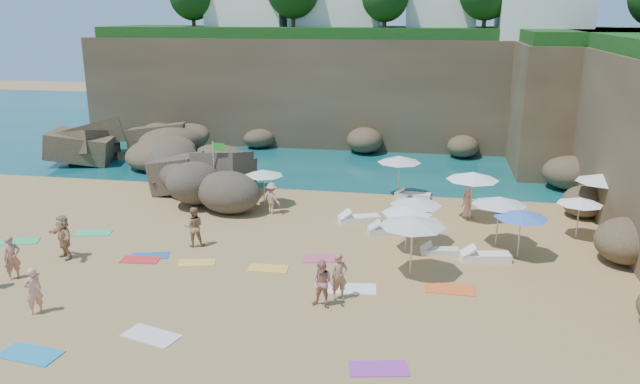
% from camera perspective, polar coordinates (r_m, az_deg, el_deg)
% --- Properties ---
extents(ground, '(120.00, 120.00, 0.00)m').
position_cam_1_polar(ground, '(26.72, -5.44, -5.67)').
color(ground, tan).
rests_on(ground, ground).
extents(seawater, '(120.00, 120.00, 0.00)m').
position_cam_1_polar(seawater, '(55.15, 3.15, 5.80)').
color(seawater, '#0C4751').
rests_on(seawater, ground).
extents(cliff_back, '(44.00, 8.00, 8.00)m').
position_cam_1_polar(cliff_back, '(49.41, 4.78, 9.25)').
color(cliff_back, brown).
rests_on(cliff_back, ground).
extents(cliff_corner, '(10.00, 12.00, 8.00)m').
position_cam_1_polar(cliff_corner, '(45.31, 23.45, 7.36)').
color(cliff_corner, brown).
rests_on(cliff_corner, ground).
extents(rock_promontory, '(12.00, 7.00, 2.00)m').
position_cam_1_polar(rock_promontory, '(44.80, -13.41, 2.95)').
color(rock_promontory, brown).
rests_on(rock_promontory, ground).
extents(marina_masts, '(3.10, 0.10, 6.00)m').
position_cam_1_polar(marina_masts, '(59.13, -13.06, 9.05)').
color(marina_masts, white).
rests_on(marina_masts, ground).
extents(rock_outcrop, '(8.98, 7.93, 2.98)m').
position_cam_1_polar(rock_outcrop, '(35.45, -11.91, -0.42)').
color(rock_outcrop, brown).
rests_on(rock_outcrop, ground).
extents(flag_pole, '(0.66, 0.07, 3.41)m').
position_cam_1_polar(flag_pole, '(33.24, -9.51, 2.49)').
color(flag_pole, silver).
rests_on(flag_pole, ground).
extents(parasol_0, '(2.08, 2.08, 1.97)m').
position_cam_1_polar(parasol_0, '(32.75, -5.18, 1.78)').
color(parasol_0, silver).
rests_on(parasol_0, ground).
extents(parasol_1, '(2.56, 2.56, 2.42)m').
position_cam_1_polar(parasol_1, '(31.19, 13.79, 1.44)').
color(parasol_1, silver).
rests_on(parasol_1, ground).
extents(parasol_2, '(2.43, 2.43, 2.29)m').
position_cam_1_polar(parasol_2, '(34.57, 7.27, 2.99)').
color(parasol_2, silver).
rests_on(parasol_2, ground).
extents(parasol_3, '(2.36, 2.36, 2.23)m').
position_cam_1_polar(parasol_3, '(28.00, 16.08, -0.78)').
color(parasol_3, silver).
rests_on(parasol_3, ground).
extents(parasol_4, '(2.61, 2.61, 2.47)m').
position_cam_1_polar(parasol_4, '(32.72, 24.53, 1.18)').
color(parasol_4, silver).
rests_on(parasol_4, ground).
extents(parasol_5, '(2.27, 2.27, 2.15)m').
position_cam_1_polar(parasol_5, '(27.44, 8.78, -0.84)').
color(parasol_5, silver).
rests_on(parasol_5, ground).
extents(parasol_7, '(2.01, 2.01, 1.90)m').
position_cam_1_polar(parasol_7, '(30.28, 22.68, -0.75)').
color(parasol_7, silver).
rests_on(parasol_7, ground).
extents(parasol_8, '(2.14, 2.14, 2.02)m').
position_cam_1_polar(parasol_8, '(26.59, 7.97, -1.62)').
color(parasol_8, silver).
rests_on(parasol_8, ground).
extents(parasol_9, '(2.58, 2.58, 2.44)m').
position_cam_1_polar(parasol_9, '(24.00, 8.46, -2.65)').
color(parasol_9, silver).
rests_on(parasol_9, ground).
extents(parasol_10, '(2.21, 2.21, 2.09)m').
position_cam_1_polar(parasol_10, '(26.91, 17.93, -1.91)').
color(parasol_10, silver).
rests_on(parasol_10, ground).
extents(lounger_0, '(2.11, 1.42, 0.31)m').
position_cam_1_polar(lounger_0, '(30.53, 3.59, -2.49)').
color(lounger_0, white).
rests_on(lounger_0, ground).
extents(lounger_1, '(1.99, 0.77, 0.30)m').
position_cam_1_polar(lounger_1, '(34.74, 8.46, -0.32)').
color(lounger_1, silver).
rests_on(lounger_1, ground).
extents(lounger_2, '(1.97, 1.40, 0.29)m').
position_cam_1_polar(lounger_2, '(30.12, 9.05, -2.95)').
color(lounger_2, white).
rests_on(lounger_2, ground).
extents(lounger_3, '(2.11, 1.21, 0.31)m').
position_cam_1_polar(lounger_3, '(29.09, 6.39, -3.52)').
color(lounger_3, silver).
rests_on(lounger_3, ground).
extents(lounger_4, '(2.12, 1.04, 0.32)m').
position_cam_1_polar(lounger_4, '(26.77, 14.88, -5.76)').
color(lounger_4, white).
rests_on(lounger_4, ground).
extents(lounger_5, '(1.65, 0.74, 0.25)m').
position_cam_1_polar(lounger_5, '(27.06, 10.87, -5.33)').
color(lounger_5, silver).
rests_on(lounger_5, ground).
extents(towel_0, '(1.96, 1.14, 0.03)m').
position_cam_1_polar(towel_0, '(21.21, -24.98, -13.28)').
color(towel_0, teal).
rests_on(towel_0, ground).
extents(towel_3, '(2.00, 1.47, 0.03)m').
position_cam_1_polar(towel_3, '(31.06, -25.93, -4.10)').
color(towel_3, '#36BD70').
rests_on(towel_3, ground).
extents(towel_4, '(1.64, 0.89, 0.03)m').
position_cam_1_polar(towel_4, '(25.24, -4.77, -6.96)').
color(towel_4, '#FFBC43').
rests_on(towel_4, ground).
extents(towel_5, '(1.99, 1.37, 0.03)m').
position_cam_1_polar(towel_5, '(20.99, -15.17, -12.56)').
color(towel_5, silver).
rests_on(towel_5, ground).
extents(towel_6, '(1.84, 1.17, 0.03)m').
position_cam_1_polar(towel_6, '(18.74, 5.40, -15.78)').
color(towel_6, purple).
rests_on(towel_6, ground).
extents(towel_7, '(1.66, 0.96, 0.03)m').
position_cam_1_polar(towel_7, '(27.02, -16.12, -5.98)').
color(towel_7, red).
rests_on(towel_7, ground).
extents(towel_8, '(1.74, 1.22, 0.03)m').
position_cam_1_polar(towel_8, '(27.34, -15.32, -5.65)').
color(towel_8, '#215CB3').
rests_on(towel_8, ground).
extents(towel_9, '(1.96, 1.32, 0.03)m').
position_cam_1_polar(towel_9, '(26.12, 0.27, -6.08)').
color(towel_9, '#CD4F6E').
rests_on(towel_9, ground).
extents(towel_10, '(1.86, 0.97, 0.03)m').
position_cam_1_polar(towel_10, '(23.86, 11.80, -8.68)').
color(towel_10, '#FF6128').
rests_on(towel_10, ground).
extents(towel_11, '(1.77, 1.15, 0.03)m').
position_cam_1_polar(towel_11, '(30.88, -20.02, -3.53)').
color(towel_11, '#38C77D').
rests_on(towel_11, ground).
extents(towel_12, '(1.64, 1.10, 0.03)m').
position_cam_1_polar(towel_12, '(26.20, -11.20, -6.34)').
color(towel_12, yellow).
rests_on(towel_12, ground).
extents(towel_13, '(2.00, 1.18, 0.03)m').
position_cam_1_polar(towel_13, '(23.43, 2.82, -8.82)').
color(towel_13, white).
rests_on(towel_13, ground).
extents(person_stand_0, '(0.70, 0.75, 1.72)m').
position_cam_1_polar(person_stand_0, '(26.69, -26.33, -5.41)').
color(person_stand_0, '#BA7662').
rests_on(person_stand_0, ground).
extents(person_stand_1, '(1.04, 0.92, 1.78)m').
position_cam_1_polar(person_stand_1, '(27.75, -11.46, -3.13)').
color(person_stand_1, '#A37851').
rests_on(person_stand_1, ground).
extents(person_stand_2, '(1.11, 0.91, 1.61)m').
position_cam_1_polar(person_stand_2, '(31.68, -4.42, -0.58)').
color(person_stand_2, tan).
rests_on(person_stand_2, ground).
extents(person_stand_3, '(0.56, 0.94, 1.50)m').
position_cam_1_polar(person_stand_3, '(30.25, 8.16, -1.62)').
color(person_stand_3, '#8F5D47').
rests_on(person_stand_3, ground).
extents(person_stand_4, '(0.71, 0.84, 1.51)m').
position_cam_1_polar(person_stand_4, '(31.78, 13.35, -1.02)').
color(person_stand_4, tan).
rests_on(person_stand_4, ground).
extents(person_stand_5, '(1.51, 0.79, 1.56)m').
position_cam_1_polar(person_stand_5, '(35.51, -14.02, 0.78)').
color(person_stand_5, '#A26B51').
rests_on(person_stand_5, ground).
extents(person_stand_6, '(0.66, 0.73, 1.66)m').
position_cam_1_polar(person_stand_6, '(23.43, -24.74, -8.20)').
color(person_stand_6, '#E59E82').
rests_on(person_stand_6, ground).
extents(person_lie_3, '(2.44, 2.48, 0.49)m').
position_cam_1_polar(person_lie_3, '(28.17, -22.27, -5.15)').
color(person_lie_3, tan).
rests_on(person_lie_3, ground).
extents(person_lie_4, '(1.27, 1.78, 0.40)m').
position_cam_1_polar(person_lie_4, '(22.59, 1.75, -9.28)').
color(person_lie_4, '#A67953').
rests_on(person_lie_4, ground).
extents(person_lie_5, '(1.19, 1.83, 0.64)m').
position_cam_1_polar(person_lie_5, '(21.95, 0.22, -9.73)').
color(person_lie_5, tan).
rests_on(person_lie_5, ground).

